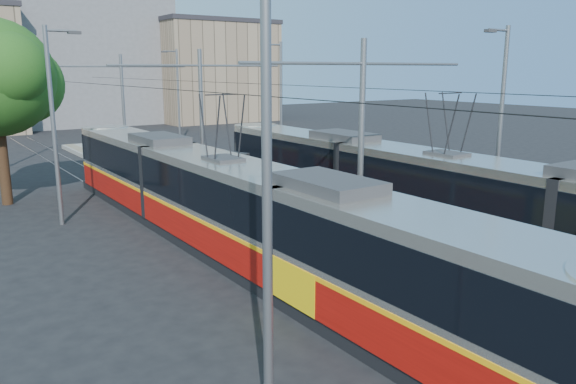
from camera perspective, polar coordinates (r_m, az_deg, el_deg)
platform at (r=26.80m, az=-5.71°, el=-1.01°), size 4.00×50.00×0.30m
tactile_strip_left at (r=26.12m, az=-8.50°, el=-1.09°), size 0.70×50.00×0.01m
tactile_strip_right at (r=27.47m, az=-3.07°, el=-0.31°), size 0.70×50.00×0.01m
rails at (r=26.83m, az=-5.70°, el=-1.29°), size 8.71×70.00×0.03m
tram_left at (r=19.61m, az=-6.49°, el=-1.33°), size 2.43×28.63×5.50m
tram_right at (r=21.34m, az=15.59°, el=-0.18°), size 2.43×28.68×5.50m
catenary at (r=23.69m, az=-2.58°, el=8.00°), size 9.20×70.00×7.00m
street_lamps at (r=29.73m, az=-9.64°, el=8.07°), size 15.18×38.22×8.00m
shelter at (r=26.75m, az=-5.06°, el=1.79°), size 0.93×1.13×2.17m
tree at (r=29.65m, az=-27.06°, el=10.13°), size 5.95×5.50×8.65m
building_centre at (r=72.30m, az=-20.15°, el=12.49°), size 18.36×14.28×14.78m
building_right at (r=71.68m, az=-7.69°, el=12.09°), size 14.28×10.20×12.18m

